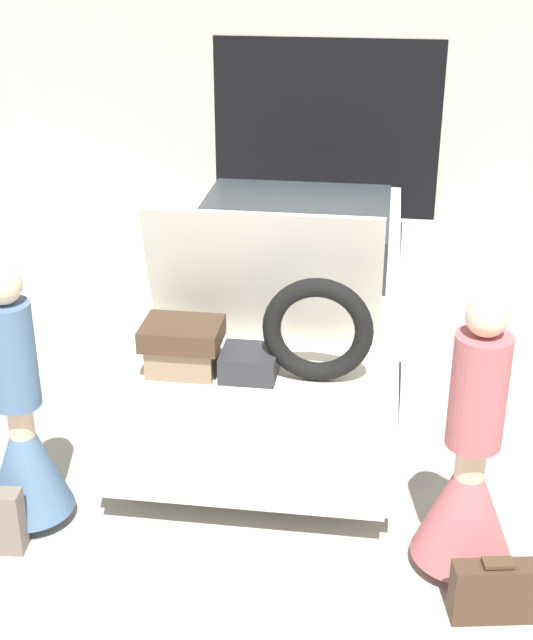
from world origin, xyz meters
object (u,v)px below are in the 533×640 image
Objects in this scene: car at (289,291)px; person_left at (23,434)px; suitcase_beside_right_person at (494,591)px; person_right at (469,476)px.

car is 2.99× the size of person_left.
car is 10.58× the size of suitcase_beside_right_person.
car is 3.50m from suitcase_beside_right_person.
person_right is (1.36, -2.70, 0.06)m from car.
person_right is at bearing -63.35° from car.
car is 2.96m from person_left.
person_right is at bearing 77.67° from person_left.
suitcase_beside_right_person is at bearing -64.29° from car.
car is at bearing 115.71° from suitcase_beside_right_person.
suitcase_beside_right_person is at bearing 69.23° from person_left.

